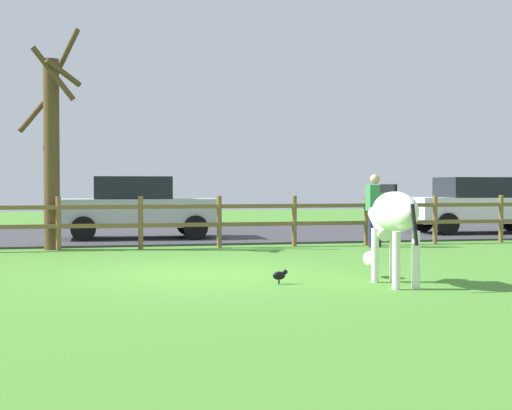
% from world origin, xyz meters
% --- Properties ---
extents(ground_plane, '(60.00, 60.00, 0.00)m').
position_xyz_m(ground_plane, '(0.00, 0.00, 0.00)').
color(ground_plane, '#47842D').
extents(parking_asphalt, '(28.00, 7.40, 0.05)m').
position_xyz_m(parking_asphalt, '(0.00, 9.30, 0.03)').
color(parking_asphalt, '#38383D').
rests_on(parking_asphalt, ground_plane).
extents(paddock_fence, '(20.97, 0.11, 1.15)m').
position_xyz_m(paddock_fence, '(-0.57, 5.00, 0.66)').
color(paddock_fence, brown).
rests_on(paddock_fence, ground_plane).
extents(bare_tree, '(1.37, 1.38, 4.81)m').
position_xyz_m(bare_tree, '(-2.44, 5.29, 2.27)').
color(bare_tree, '#513A23').
rests_on(bare_tree, ground_plane).
extents(zebra, '(0.50, 1.93, 1.41)m').
position_xyz_m(zebra, '(2.38, -1.89, 0.93)').
color(zebra, white).
rests_on(zebra, ground_plane).
extents(crow_on_grass, '(0.21, 0.10, 0.20)m').
position_xyz_m(crow_on_grass, '(0.86, -1.46, 0.13)').
color(crow_on_grass, black).
rests_on(crow_on_grass, ground_plane).
extents(parked_car_silver, '(4.04, 1.96, 1.56)m').
position_xyz_m(parked_car_silver, '(-0.44, 7.79, 0.84)').
color(parked_car_silver, '#B7BABF').
rests_on(parked_car_silver, parking_asphalt).
extents(parked_car_white, '(4.08, 2.04, 1.56)m').
position_xyz_m(parked_car_white, '(9.09, 7.81, 0.84)').
color(parked_car_white, white).
rests_on(parked_car_white, parking_asphalt).
extents(visitor_near_fence, '(0.39, 0.27, 1.64)m').
position_xyz_m(visitor_near_fence, '(4.62, 4.40, 0.91)').
color(visitor_near_fence, '#232847').
rests_on(visitor_near_fence, ground_plane).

